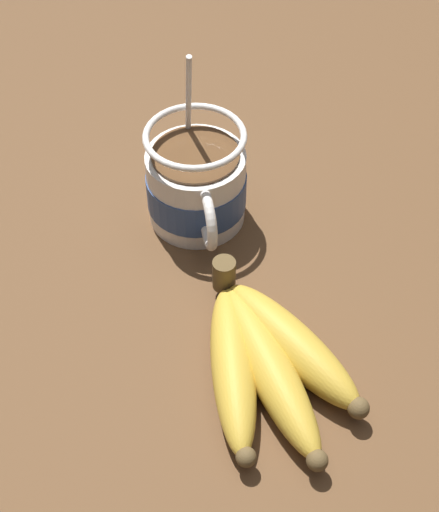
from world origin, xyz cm
name	(u,v)px	position (x,y,z in cm)	size (l,w,h in cm)	color
table	(197,279)	(0.00, 0.00, 1.94)	(129.71, 129.71, 3.89)	brown
coffee_mug	(197,185)	(-6.26, 1.24, 7.96)	(13.74, 9.34, 16.67)	white
banana_bunch	(266,358)	(12.11, 3.39, 5.70)	(19.22, 12.68, 4.23)	brown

